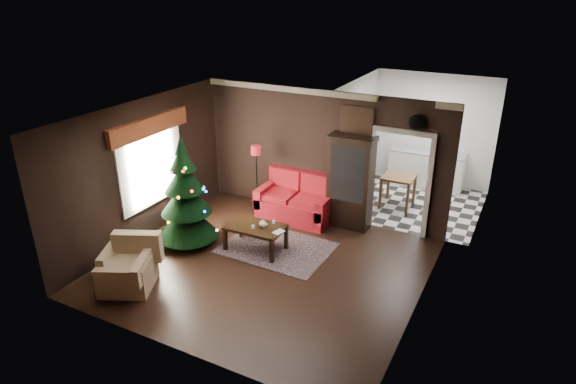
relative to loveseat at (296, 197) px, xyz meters
The scene contains 26 objects.
floor 2.15m from the loveseat, 78.96° to the right, with size 5.50×5.50×0.00m, color black.
ceiling 3.11m from the loveseat, 78.96° to the right, with size 5.50×5.50×0.00m, color white.
wall_back 1.08m from the loveseat, 48.37° to the left, with size 5.50×5.50×0.00m, color black.
wall_front 4.66m from the loveseat, 84.98° to the right, with size 5.50×5.50×0.00m, color black.
wall_left 3.25m from the loveseat, 138.90° to the right, with size 5.50×5.50×0.00m, color black.
wall_right 3.86m from the loveseat, 33.06° to the right, with size 5.50×5.50×0.00m, color black.
doorway 2.22m from the loveseat, 12.09° to the left, with size 1.10×0.10×2.10m, color beige, non-canonical shape.
left_window 3.11m from the loveseat, 141.31° to the right, with size 0.05×1.60×1.40m, color white.
valance 3.40m from the loveseat, 140.32° to the right, with size 0.12×2.10×0.35m, color brown.
kitchen_floor 2.91m from the loveseat, 42.88° to the left, with size 3.00×3.00×0.00m, color silver.
kitchen_window 4.17m from the loveseat, 58.30° to the left, with size 0.70×0.06×0.70m, color white.
rug 1.47m from the loveseat, 79.38° to the right, with size 2.07×1.51×0.01m, color #392434.
loveseat is the anchor object (origin of this frame).
curio_cabinet 1.25m from the loveseat, 10.83° to the left, with size 0.90×0.45×1.90m, color black, non-canonical shape.
floor_lamp 1.01m from the loveseat, behind, with size 0.24×0.24×1.43m, color black, non-canonical shape.
christmas_tree 2.48m from the loveseat, 125.45° to the right, with size 1.17×1.17×2.23m, color #08350F, non-canonical shape.
armchair 3.93m from the loveseat, 110.17° to the right, with size 0.87×0.87×0.89m, color #C8BB82, non-canonical shape.
coffee_table 1.61m from the loveseat, 92.84° to the right, with size 1.12×0.67×0.50m, color black, non-canonical shape.
teapot 1.58m from the loveseat, 87.23° to the right, with size 0.16×0.16×0.15m, color silver, non-canonical shape.
cup_a 1.33m from the loveseat, 82.24° to the right, with size 0.06×0.06×0.06m, color white.
cup_b 1.68m from the loveseat, 92.66° to the right, with size 0.06×0.06×0.05m, color white.
book 1.64m from the loveseat, 76.98° to the right, with size 0.16×0.02×0.21m, color tan.
wall_clock 3.04m from the loveseat, ahead, with size 0.32×0.32×0.06m, color white.
painting 2.13m from the loveseat, 19.40° to the left, with size 0.62×0.05×0.52m, color #9E6D3A.
kitchen_counter 3.79m from the loveseat, 56.31° to the left, with size 1.80×0.60×0.90m, color silver.
kitchen_table 2.45m from the loveseat, 42.51° to the left, with size 0.70×0.70×0.75m, color brown, non-canonical shape.
Camera 1 is at (3.94, -6.76, 4.88)m, focal length 30.92 mm.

